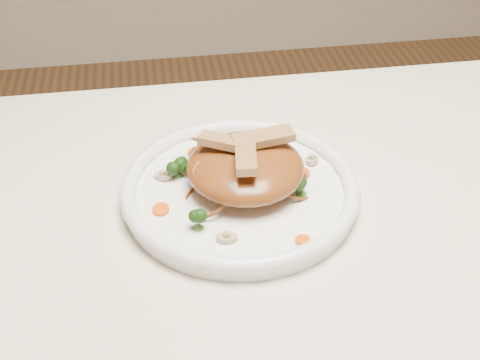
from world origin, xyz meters
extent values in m
cube|color=#F4E8CE|center=(0.00, 0.00, 0.73)|extent=(1.20, 0.80, 0.04)
cylinder|color=white|center=(-0.10, 0.09, 0.76)|extent=(0.33, 0.33, 0.02)
ellipsoid|color=brown|center=(-0.09, 0.10, 0.79)|extent=(0.18, 0.18, 0.05)
cube|color=tan|center=(-0.07, 0.11, 0.83)|extent=(0.08, 0.04, 0.01)
cube|color=tan|center=(-0.11, 0.11, 0.82)|extent=(0.07, 0.05, 0.01)
cube|color=tan|center=(-0.09, 0.08, 0.83)|extent=(0.03, 0.08, 0.01)
cylinder|color=#E75408|center=(-0.03, 0.17, 0.77)|extent=(0.02, 0.02, 0.00)
cylinder|color=#E75408|center=(-0.20, 0.06, 0.77)|extent=(0.02, 0.02, 0.00)
cylinder|color=#E75408|center=(-0.02, 0.11, 0.77)|extent=(0.03, 0.03, 0.00)
cylinder|color=#E75408|center=(-0.14, 0.17, 0.77)|extent=(0.03, 0.03, 0.00)
cylinder|color=#E75408|center=(-0.04, -0.02, 0.77)|extent=(0.02, 0.02, 0.00)
cylinder|color=#BCAD8D|center=(-0.13, 0.00, 0.77)|extent=(0.03, 0.03, 0.01)
cylinder|color=#BCAD8D|center=(0.00, 0.13, 0.77)|extent=(0.03, 0.03, 0.01)
cylinder|color=#BCAD8D|center=(-0.19, 0.13, 0.77)|extent=(0.03, 0.03, 0.01)
cylinder|color=#BCAD8D|center=(-0.04, 0.17, 0.77)|extent=(0.04, 0.04, 0.01)
camera|label=1|loc=(-0.19, -0.53, 1.26)|focal=47.82mm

